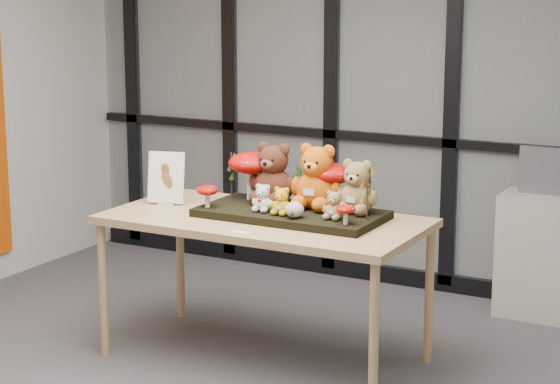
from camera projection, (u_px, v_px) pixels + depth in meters
The scene contains 24 objects.
room_shell at pixel (195, 78), 4.83m from camera, with size 5.00×5.00×5.00m.
glass_partition at pixel (390, 86), 7.01m from camera, with size 4.90×0.06×2.78m.
display_table at pixel (265, 229), 5.68m from camera, with size 1.79×0.89×0.84m.
diorama_tray at pixel (291, 214), 5.66m from camera, with size 1.03×0.51×0.04m, color black.
bear_pooh_yellow at pixel (317, 173), 5.66m from camera, with size 0.31×0.28×0.40m, color #C8590B, non-canonical shape.
bear_brown_medium at pixel (274, 170), 5.80m from camera, with size 0.29×0.27×0.38m, color #451F13, non-canonical shape.
bear_tan_back at pixel (357, 184), 5.55m from camera, with size 0.25×0.23×0.33m, color olive, non-canonical shape.
bear_small_yellow at pixel (282, 199), 5.52m from camera, with size 0.13×0.12×0.17m, color gold, non-canonical shape.
bear_white_bow at pixel (263, 196), 5.60m from camera, with size 0.13×0.12×0.17m, color silver, non-canonical shape.
bear_beige_small at pixel (334, 203), 5.42m from camera, with size 0.13×0.12×0.17m, color #A08957, non-canonical shape.
plush_cream_hedgehog at pixel (295, 209), 5.46m from camera, with size 0.07×0.07×0.10m, color beige, non-canonical shape.
mushroom_back_left at pixel (252, 173), 5.90m from camera, with size 0.27×0.27×0.31m, color #970904, non-canonical shape.
mushroom_back_right at pixel (333, 183), 5.69m from camera, with size 0.25×0.25×0.28m, color #970904, non-canonical shape.
mushroom_front_left at pixel (207, 195), 5.71m from camera, with size 0.13×0.13×0.14m, color #970904, non-canonical shape.
mushroom_front_right at pixel (346, 214), 5.31m from camera, with size 0.10×0.10×0.12m, color #970904, non-canonical shape.
sprig_green_far_left at pixel (231, 175), 5.96m from camera, with size 0.05×0.05×0.27m, color black, non-canonical shape.
sprig_green_mid_left at pixel (261, 178), 5.93m from camera, with size 0.05×0.05×0.25m, color black, non-canonical shape.
sprig_dry_far_right at pixel (370, 189), 5.52m from camera, with size 0.05×0.05×0.28m, color brown, non-canonical shape.
sprig_dry_mid_right at pixel (367, 199), 5.39m from camera, with size 0.05×0.05×0.22m, color brown, non-canonical shape.
sprig_green_centre at pixel (298, 184), 5.83m from camera, with size 0.05×0.05×0.21m, color black, non-canonical shape.
sign_holder at pixel (166, 180), 5.97m from camera, with size 0.23×0.12×0.31m.
label_card at pixel (241, 232), 5.33m from camera, with size 0.10×0.03×0.00m, color white.
cabinet at pixel (547, 257), 6.49m from camera, with size 0.60×0.35×0.80m, color #A29990.
monitor at pixel (553, 172), 6.39m from camera, with size 0.42×0.04×0.30m.
Camera 1 is at (2.65, -4.07, 2.15)m, focal length 65.00 mm.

